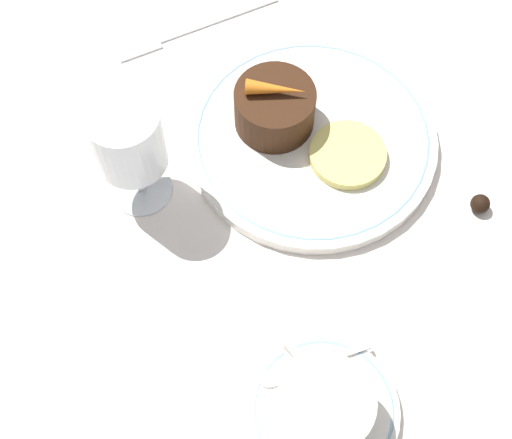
% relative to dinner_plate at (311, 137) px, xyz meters
% --- Properties ---
extents(ground_plane, '(3.00, 3.00, 0.00)m').
position_rel_dinner_plate_xyz_m(ground_plane, '(-0.00, 0.01, -0.01)').
color(ground_plane, white).
extents(dinner_plate, '(0.25, 0.25, 0.01)m').
position_rel_dinner_plate_xyz_m(dinner_plate, '(0.00, 0.00, 0.00)').
color(dinner_plate, white).
rests_on(dinner_plate, ground_plane).
extents(saucer, '(0.13, 0.13, 0.01)m').
position_rel_dinner_plate_xyz_m(saucer, '(-0.24, 0.14, -0.00)').
color(saucer, white).
rests_on(saucer, ground_plane).
extents(coffee_cup, '(0.11, 0.08, 0.05)m').
position_rel_dinner_plate_xyz_m(coffee_cup, '(-0.24, 0.14, 0.03)').
color(coffee_cup, white).
rests_on(coffee_cup, saucer).
extents(spoon, '(0.03, 0.10, 0.00)m').
position_rel_dinner_plate_xyz_m(spoon, '(-0.20, 0.13, 0.00)').
color(spoon, silver).
rests_on(spoon, saucer).
extents(wine_glass, '(0.07, 0.07, 0.13)m').
position_rel_dinner_plate_xyz_m(wine_glass, '(0.03, 0.18, 0.08)').
color(wine_glass, silver).
rests_on(wine_glass, ground_plane).
extents(fork, '(0.03, 0.20, 0.01)m').
position_rel_dinner_plate_xyz_m(fork, '(0.20, 0.05, -0.01)').
color(fork, silver).
rests_on(fork, ground_plane).
extents(dessert_cake, '(0.08, 0.08, 0.05)m').
position_rel_dinner_plate_xyz_m(dessert_cake, '(0.03, 0.03, 0.03)').
color(dessert_cake, '#381E0F').
rests_on(dessert_cake, dinner_plate).
extents(carrot_garnish, '(0.05, 0.06, 0.02)m').
position_rel_dinner_plate_xyz_m(carrot_garnish, '(0.03, 0.03, 0.06)').
color(carrot_garnish, orange).
rests_on(carrot_garnish, dessert_cake).
extents(pineapple_slice, '(0.08, 0.08, 0.01)m').
position_rel_dinner_plate_xyz_m(pineapple_slice, '(-0.04, -0.02, 0.01)').
color(pineapple_slice, '#EFE075').
rests_on(pineapple_slice, dinner_plate).
extents(chocolate_truffle, '(0.02, 0.02, 0.02)m').
position_rel_dinner_plate_xyz_m(chocolate_truffle, '(-0.15, -0.10, 0.00)').
color(chocolate_truffle, black).
rests_on(chocolate_truffle, ground_plane).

